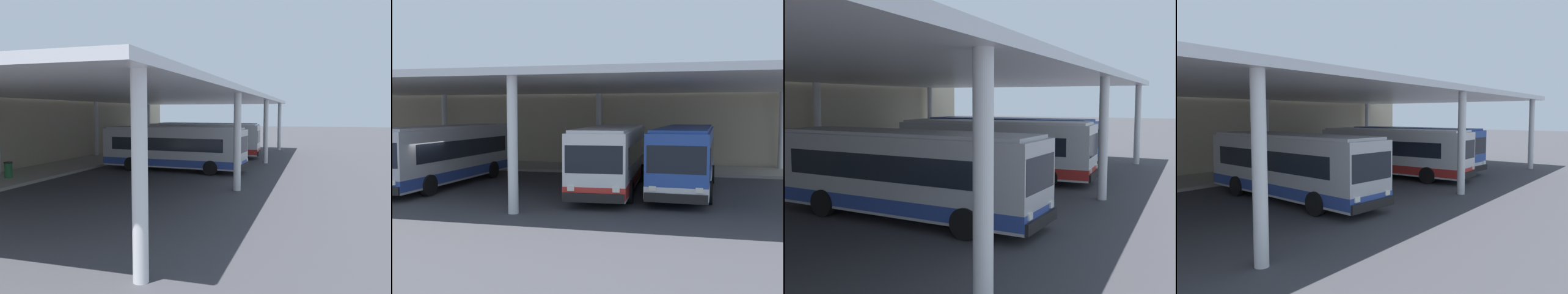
{
  "view_description": "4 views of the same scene",
  "coord_description": "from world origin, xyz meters",
  "views": [
    {
      "loc": [
        -27.28,
        -6.61,
        4.19
      ],
      "look_at": [
        4.3,
        3.06,
        1.37
      ],
      "focal_mm": 36.65,
      "sensor_mm": 36.0,
      "label": 1
    },
    {
      "loc": [
        12.93,
        -18.73,
        3.86
      ],
      "look_at": [
        7.73,
        3.39,
        2.16
      ],
      "focal_mm": 41.97,
      "sensor_mm": 36.0,
      "label": 2
    },
    {
      "loc": [
        -14.08,
        -6.12,
        4.3
      ],
      "look_at": [
        6.51,
        3.46,
        1.99
      ],
      "focal_mm": 43.04,
      "sensor_mm": 36.0,
      "label": 3
    },
    {
      "loc": [
        -12.4,
        -11.07,
        4.03
      ],
      "look_at": [
        6.06,
        3.2,
        2.17
      ],
      "focal_mm": 35.85,
      "sensor_mm": 36.0,
      "label": 4
    }
  ],
  "objects": [
    {
      "name": "ground_plane",
      "position": [
        0.0,
        0.0,
        0.0
      ],
      "size": [
        200.0,
        200.0,
        0.0
      ],
      "primitive_type": "plane",
      "color": "#3D3D42"
    },
    {
      "name": "platform_kerb",
      "position": [
        0.0,
        11.75,
        0.09
      ],
      "size": [
        42.0,
        4.5,
        0.18
      ],
      "primitive_type": "cube",
      "color": "#A39E93",
      "rests_on": "ground"
    },
    {
      "name": "station_building_facade",
      "position": [
        0.0,
        15.0,
        3.25
      ],
      "size": [
        48.0,
        1.6,
        6.49
      ],
      "primitive_type": "cube",
      "color": "#C1B293",
      "rests_on": "ground"
    },
    {
      "name": "canopy_shelter",
      "position": [
        0.0,
        5.5,
        5.31
      ],
      "size": [
        40.0,
        17.0,
        5.55
      ],
      "color": "silver",
      "rests_on": "ground"
    },
    {
      "name": "bus_nearest_bay",
      "position": [
        -0.12,
        3.36,
        1.66
      ],
      "size": [
        3.19,
        10.67,
        3.17
      ],
      "color": "#B7B7BC",
      "rests_on": "ground"
    },
    {
      "name": "bus_second_bay",
      "position": [
        8.91,
        3.68,
        1.66
      ],
      "size": [
        2.99,
        10.61,
        3.17
      ],
      "color": "white",
      "rests_on": "ground"
    },
    {
      "name": "bus_middle_bay",
      "position": [
        12.5,
        4.32,
        1.66
      ],
      "size": [
        3.08,
        10.64,
        3.17
      ],
      "color": "#284CA8",
      "rests_on": "ground"
    },
    {
      "name": "trash_bin",
      "position": [
        -7.19,
        11.72,
        0.68
      ],
      "size": [
        0.52,
        0.52,
        0.98
      ],
      "color": "#236638",
      "rests_on": "platform_kerb"
    }
  ]
}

